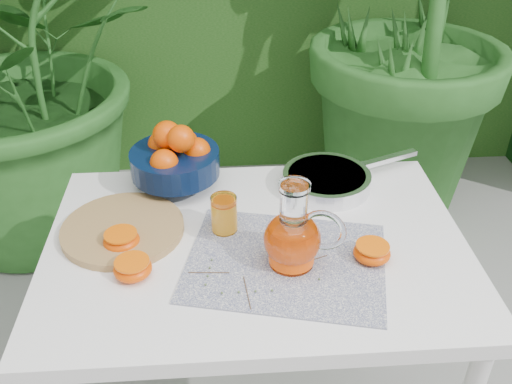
{
  "coord_description": "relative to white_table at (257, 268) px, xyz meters",
  "views": [
    {
      "loc": [
        -0.0,
        -1.09,
        1.59
      ],
      "look_at": [
        0.07,
        -0.01,
        0.88
      ],
      "focal_mm": 40.0,
      "sensor_mm": 36.0,
      "label": 1
    }
  ],
  "objects": [
    {
      "name": "juice_tumbler",
      "position": [
        -0.07,
        0.05,
        0.13
      ],
      "size": [
        0.07,
        0.07,
        0.09
      ],
      "color": "white",
      "rests_on": "white_table"
    },
    {
      "name": "white_table",
      "position": [
        0.0,
        0.0,
        0.0
      ],
      "size": [
        1.0,
        0.7,
        0.75
      ],
      "color": "white",
      "rests_on": "ground"
    },
    {
      "name": "thyme_sprigs",
      "position": [
        -0.01,
        -0.12,
        0.09
      ],
      "size": [
        0.32,
        0.2,
        0.01
      ],
      "color": "#4E3723",
      "rests_on": "white_table"
    },
    {
      "name": "placemat",
      "position": [
        0.06,
        -0.08,
        0.08
      ],
      "size": [
        0.51,
        0.44,
        0.0
      ],
      "primitive_type": "cube",
      "rotation": [
        0.0,
        0.0,
        -0.23
      ],
      "color": "#0C1447",
      "rests_on": "white_table"
    },
    {
      "name": "orange_halves",
      "position": [
        -0.11,
        -0.06,
        0.1
      ],
      "size": [
        0.67,
        0.2,
        0.04
      ],
      "color": "#FD7002",
      "rests_on": "white_table"
    },
    {
      "name": "juice_pitcher",
      "position": [
        0.08,
        -0.08,
        0.16
      ],
      "size": [
        0.19,
        0.16,
        0.21
      ],
      "color": "white",
      "rests_on": "white_table"
    },
    {
      "name": "saute_pan",
      "position": [
        0.21,
        0.23,
        0.11
      ],
      "size": [
        0.44,
        0.31,
        0.04
      ],
      "color": "silver",
      "rests_on": "white_table"
    },
    {
      "name": "fruit_bowl",
      "position": [
        -0.2,
        0.27,
        0.17
      ],
      "size": [
        0.31,
        0.31,
        0.19
      ],
      "color": "black",
      "rests_on": "white_table"
    },
    {
      "name": "potted_plant_left",
      "position": [
        -0.87,
        1.18,
        0.15
      ],
      "size": [
        2.21,
        2.21,
        1.63
      ],
      "primitive_type": "imported",
      "rotation": [
        0.0,
        0.0,
        0.5
      ],
      "color": "#275C1F",
      "rests_on": "ground"
    },
    {
      "name": "potted_plant_right",
      "position": [
        0.65,
        1.24,
        0.27
      ],
      "size": [
        2.6,
        2.6,
        1.88
      ],
      "primitive_type": "imported",
      "rotation": [
        0.0,
        0.0,
        2.15
      ],
      "color": "#275C1F",
      "rests_on": "ground"
    },
    {
      "name": "cutting_board",
      "position": [
        -0.32,
        0.06,
        0.09
      ],
      "size": [
        0.31,
        0.31,
        0.02
      ],
      "primitive_type": "cylinder",
      "rotation": [
        0.0,
        0.0,
        0.04
      ],
      "color": "olive",
      "rests_on": "white_table"
    }
  ]
}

